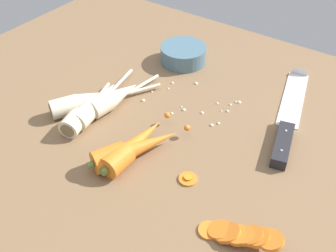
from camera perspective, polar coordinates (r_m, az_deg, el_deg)
name	(u,v)px	position (r cm, az deg, el deg)	size (l,w,h in cm)	color
ground_plane	(174,134)	(78.45, 0.84, -1.15)	(120.00, 90.00, 4.00)	brown
chefs_knife	(291,108)	(84.49, 17.53, 2.53)	(11.62, 34.50, 4.18)	silver
whole_carrot	(133,149)	(69.73, -5.12, -3.31)	(10.70, 18.77, 4.20)	orange
whole_carrot_second	(133,146)	(70.20, -5.19, -2.94)	(4.25, 19.06, 4.20)	orange
parsnip_front	(97,103)	(81.16, -10.39, 3.38)	(6.41, 21.96, 4.00)	beige
parsnip_mid_left	(89,101)	(82.02, -11.52, 3.67)	(13.84, 21.95, 4.00)	beige
parsnip_mid_right	(115,97)	(82.02, -7.72, 4.19)	(5.52, 19.06, 4.00)	beige
parsnip_back	(82,113)	(79.07, -12.46, 1.89)	(7.05, 17.62, 4.00)	beige
carrot_slice_stack	(241,235)	(59.81, 10.63, -15.37)	(12.24, 5.63, 3.97)	orange
carrot_slice_stray_near	(188,178)	(67.05, 2.94, -7.63)	(3.23, 3.23, 0.70)	orange
prep_bowl	(183,54)	(95.70, 2.24, 10.51)	(11.00, 11.00, 4.00)	slate
mince_crumbs	(199,103)	(82.59, 4.49, 3.36)	(18.20, 12.73, 0.88)	beige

